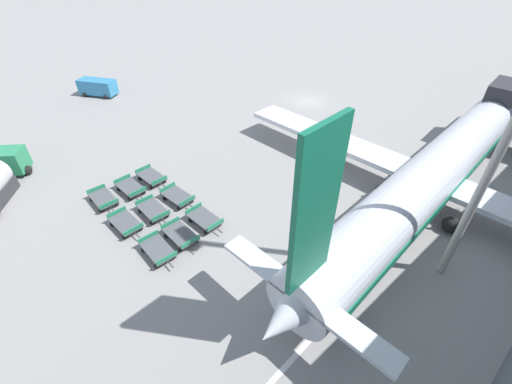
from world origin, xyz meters
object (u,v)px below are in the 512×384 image
at_px(baggage_dolly_row_near_col_a, 103,199).
at_px(baggage_dolly_row_mid_b_col_a, 152,177).
at_px(service_van, 98,87).
at_px(baggage_dolly_row_mid_a_col_c, 181,235).
at_px(baggage_dolly_row_near_col_c, 158,250).
at_px(baggage_dolly_row_mid_a_col_a, 130,188).
at_px(baggage_dolly_row_mid_a_col_b, 153,210).
at_px(baggage_dolly_row_near_col_b, 126,223).
at_px(baggage_dolly_row_mid_b_col_b, 178,197).
at_px(airplane, 440,168).
at_px(baggage_dolly_row_mid_b_col_c, 205,219).

bearing_deg(baggage_dolly_row_near_col_a, baggage_dolly_row_mid_b_col_a, 92.75).
bearing_deg(service_van, baggage_dolly_row_mid_a_col_c, -11.52).
height_order(service_van, baggage_dolly_row_mid_b_col_a, service_van).
relative_size(baggage_dolly_row_near_col_a, baggage_dolly_row_near_col_c, 1.00).
height_order(baggage_dolly_row_near_col_a, baggage_dolly_row_mid_a_col_a, same).
height_order(service_van, baggage_dolly_row_mid_a_col_b, service_van).
height_order(baggage_dolly_row_mid_a_col_a, baggage_dolly_row_mid_a_col_b, same).
distance_m(baggage_dolly_row_near_col_a, baggage_dolly_row_mid_a_col_b, 4.65).
xyz_separation_m(baggage_dolly_row_near_col_a, baggage_dolly_row_mid_a_col_b, (4.01, 2.37, 0.00)).
distance_m(service_van, baggage_dolly_row_near_col_a, 25.09).
xyz_separation_m(baggage_dolly_row_near_col_b, baggage_dolly_row_mid_a_col_c, (3.82, 2.45, 0.00)).
height_order(service_van, baggage_dolly_row_near_col_a, service_van).
relative_size(baggage_dolly_row_near_col_a, baggage_dolly_row_mid_b_col_b, 0.98).
relative_size(airplane, baggage_dolly_row_mid_a_col_c, 12.09).
distance_m(baggage_dolly_row_near_col_a, baggage_dolly_row_mid_b_col_a, 4.49).
bearing_deg(baggage_dolly_row_mid_a_col_b, baggage_dolly_row_mid_b_col_c, 34.28).
height_order(airplane, baggage_dolly_row_mid_b_col_a, airplane).
bearing_deg(airplane, baggage_dolly_row_near_col_a, -129.57).
bearing_deg(baggage_dolly_row_mid_a_col_a, baggage_dolly_row_near_col_a, -91.15).
relative_size(baggage_dolly_row_mid_b_col_b, baggage_dolly_row_mid_b_col_c, 1.01).
bearing_deg(baggage_dolly_row_mid_a_col_b, airplane, 54.37).
relative_size(service_van, baggage_dolly_row_mid_b_col_c, 1.48).
height_order(baggage_dolly_row_near_col_c, baggage_dolly_row_mid_b_col_b, same).
height_order(baggage_dolly_row_mid_b_col_a, baggage_dolly_row_mid_b_col_c, same).
xyz_separation_m(airplane, service_van, (-40.87, -12.18, -1.74)).
height_order(baggage_dolly_row_mid_a_col_a, baggage_dolly_row_mid_a_col_c, same).
height_order(baggage_dolly_row_near_col_b, baggage_dolly_row_mid_b_col_b, same).
bearing_deg(baggage_dolly_row_mid_b_col_c, baggage_dolly_row_mid_a_col_c, -83.76).
bearing_deg(baggage_dolly_row_mid_b_col_a, baggage_dolly_row_mid_b_col_b, 3.51).
relative_size(airplane, baggage_dolly_row_mid_b_col_b, 11.93).
bearing_deg(baggage_dolly_row_near_col_b, baggage_dolly_row_mid_a_col_a, 150.18).
xyz_separation_m(baggage_dolly_row_mid_a_col_c, baggage_dolly_row_mid_b_col_c, (-0.25, 2.28, 0.00)).
xyz_separation_m(baggage_dolly_row_near_col_c, baggage_dolly_row_mid_b_col_b, (-4.27, 4.16, 0.00)).
relative_size(baggage_dolly_row_mid_a_col_b, baggage_dolly_row_mid_b_col_a, 0.99).
bearing_deg(baggage_dolly_row_mid_b_col_b, baggage_dolly_row_near_col_c, -44.24).
xyz_separation_m(baggage_dolly_row_mid_a_col_c, baggage_dolly_row_mid_b_col_b, (-4.04, 2.21, 0.00)).
xyz_separation_m(service_van, baggage_dolly_row_mid_a_col_b, (27.45, -6.54, -0.69)).
xyz_separation_m(service_van, baggage_dolly_row_near_col_b, (27.47, -8.83, -0.69)).
distance_m(baggage_dolly_row_mid_a_col_a, baggage_dolly_row_mid_a_col_c, 7.80).
height_order(baggage_dolly_row_near_col_c, baggage_dolly_row_mid_a_col_b, same).
bearing_deg(baggage_dolly_row_near_col_c, baggage_dolly_row_mid_b_col_b, 135.76).
relative_size(baggage_dolly_row_mid_b_col_a, baggage_dolly_row_mid_b_col_c, 1.00).
height_order(baggage_dolly_row_mid_a_col_a, baggage_dolly_row_mid_b_col_c, same).
xyz_separation_m(baggage_dolly_row_near_col_b, baggage_dolly_row_mid_b_col_c, (3.57, 4.73, 0.00)).
distance_m(baggage_dolly_row_near_col_c, baggage_dolly_row_mid_b_col_c, 4.27).
distance_m(baggage_dolly_row_near_col_b, baggage_dolly_row_near_col_c, 4.09).
bearing_deg(baggage_dolly_row_mid_a_col_b, baggage_dolly_row_mid_a_col_a, -179.90).
xyz_separation_m(baggage_dolly_row_near_col_a, baggage_dolly_row_mid_a_col_c, (7.85, 2.53, 0.00)).
xyz_separation_m(service_van, baggage_dolly_row_near_col_c, (31.52, -8.33, -0.69)).
height_order(airplane, baggage_dolly_row_mid_b_col_c, airplane).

